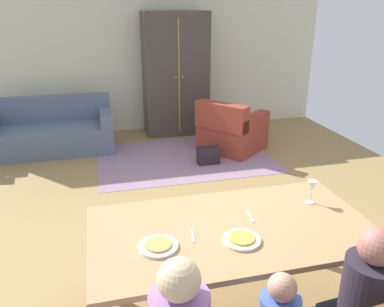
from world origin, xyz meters
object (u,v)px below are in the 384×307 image
object	(u,v)px
plate_near_child	(242,240)
armchair	(231,131)
dining_table	(232,234)
armoire	(176,74)
handbag	(208,155)
plate_near_man	(158,246)
couch	(52,132)
wine_glass	(312,187)

from	to	relation	value
plate_near_child	armchair	world-z (taller)	armchair
dining_table	armchair	xyz separation A→B (m)	(1.20, 3.34, -0.38)
armoire	handbag	bearing A→B (deg)	-85.23
plate_near_man	armoire	world-z (taller)	armoire
plate_near_child	armoire	world-z (taller)	armoire
couch	wine_glass	bearing A→B (deg)	-59.64
armchair	armoire	bearing A→B (deg)	119.28
plate_near_child	couch	xyz separation A→B (m)	(-1.56, 4.22, -0.47)
dining_table	wine_glass	world-z (taller)	wine_glass
wine_glass	handbag	distance (m)	2.80
wine_glass	handbag	bearing A→B (deg)	90.25
plate_near_child	handbag	bearing A→B (deg)	77.32
plate_near_child	couch	distance (m)	4.52
wine_glass	plate_near_child	bearing A→B (deg)	-152.78
dining_table	armchair	size ratio (longest dim) A/B	1.62
plate_near_child	wine_glass	xyz separation A→B (m)	(0.70, 0.36, 0.12)
dining_table	couch	distance (m)	4.34
dining_table	plate_near_child	xyz separation A→B (m)	(0.00, -0.18, 0.07)
couch	armchair	size ratio (longest dim) A/B	1.56
plate_near_man	wine_glass	size ratio (longest dim) A/B	1.34
plate_near_man	handbag	xyz separation A→B (m)	(1.22, 3.00, -0.64)
dining_table	plate_near_man	world-z (taller)	plate_near_man
dining_table	armoire	distance (m)	4.54
plate_near_child	armchair	size ratio (longest dim) A/B	0.21
dining_table	armoire	size ratio (longest dim) A/B	0.93
wine_glass	couch	world-z (taller)	wine_glass
plate_near_child	dining_table	bearing A→B (deg)	90.00
plate_near_child	armoire	size ratio (longest dim) A/B	0.12
dining_table	wine_glass	bearing A→B (deg)	14.42
handbag	couch	bearing A→B (deg)	152.72
wine_glass	handbag	world-z (taller)	wine_glass
armchair	plate_near_man	bearing A→B (deg)	-116.54
couch	armoire	world-z (taller)	armoire
plate_near_child	plate_near_man	bearing A→B (deg)	173.60
dining_table	handbag	size ratio (longest dim) A/B	6.08
plate_near_child	armchair	distance (m)	3.75
plate_near_man	handbag	bearing A→B (deg)	67.81
dining_table	plate_near_child	world-z (taller)	plate_near_child
dining_table	handbag	bearing A→B (deg)	76.56
armoire	handbag	world-z (taller)	armoire
plate_near_man	armchair	xyz separation A→B (m)	(1.73, 3.46, -0.45)
plate_near_man	handbag	world-z (taller)	plate_near_man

